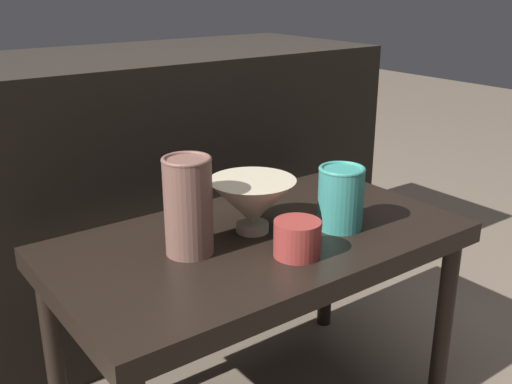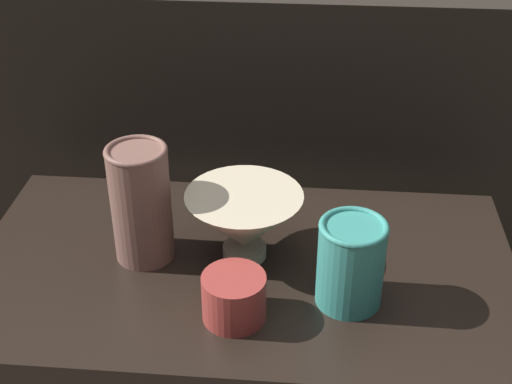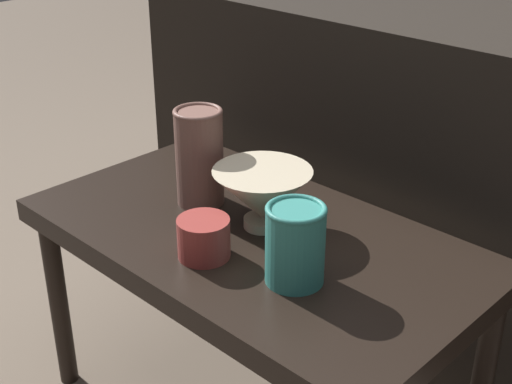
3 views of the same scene
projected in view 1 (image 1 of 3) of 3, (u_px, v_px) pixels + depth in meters
name	position (u px, v px, depth m)	size (l,w,h in m)	color
table	(259.00, 257.00, 1.14)	(0.78, 0.43, 0.41)	black
couch_backdrop	(131.00, 188.00, 1.57)	(1.30, 0.50, 0.69)	black
bowl	(253.00, 202.00, 1.12)	(0.17, 0.17, 0.10)	#C1B293
vase_textured_left	(188.00, 205.00, 1.02)	(0.09, 0.09, 0.17)	brown
vase_colorful_right	(341.00, 197.00, 1.14)	(0.09, 0.09, 0.12)	teal
cup	(298.00, 238.00, 1.03)	(0.08, 0.08, 0.06)	maroon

